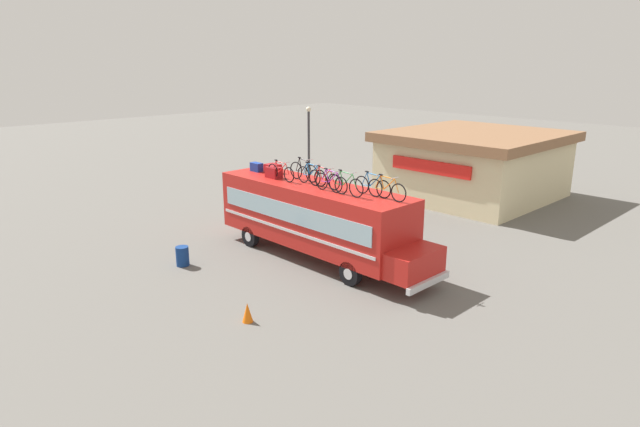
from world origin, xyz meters
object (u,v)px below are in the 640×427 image
Objects in this scene: rooftop_bicycle_6 at (346,185)px; luggage_bag_1 at (257,167)px; luggage_bag_3 at (274,172)px; trash_bin at (182,256)px; rooftop_bicycle_2 at (304,171)px; rooftop_bicycle_3 at (312,175)px; luggage_bag_2 at (273,169)px; rooftop_bicycle_7 at (373,186)px; rooftop_bicycle_8 at (387,189)px; bus at (316,216)px; rooftop_bicycle_4 at (324,179)px; rooftop_bicycle_5 at (331,182)px; street_lamp at (309,148)px; rooftop_bicycle_1 at (281,172)px; traffic_cone at (247,312)px.

luggage_bag_1 is at bearing 176.34° from rooftop_bicycle_6.
luggage_bag_3 is 0.86× the size of trash_bin.
rooftop_bicycle_3 is at bearing -19.59° from rooftop_bicycle_2.
rooftop_bicycle_3 reaches higher than luggage_bag_2.
rooftop_bicycle_7 is 0.71m from rooftop_bicycle_8.
luggage_bag_3 is at bearing 179.27° from rooftop_bicycle_6.
luggage_bag_3 is 5.82m from rooftop_bicycle_8.
rooftop_bicycle_4 is (0.53, -0.09, 1.66)m from bus.
rooftop_bicycle_5 reaches higher than luggage_bag_3.
street_lamp is (-8.42, 6.68, -0.35)m from rooftop_bicycle_5.
rooftop_bicycle_3 is at bearing -173.39° from bus.
rooftop_bicycle_4 is 2.93m from rooftop_bicycle_8.
luggage_bag_1 is at bearing -175.89° from rooftop_bicycle_2.
traffic_cone is (4.40, -5.17, -3.16)m from rooftop_bicycle_1.
rooftop_bicycle_4 reaches higher than bus.
trash_bin is (-5.07, -4.17, -3.12)m from rooftop_bicycle_6.
luggage_bag_2 is 1.03× the size of traffic_cone.
luggage_bag_2 is 1.02m from luggage_bag_3.
luggage_bag_2 is 8.84m from traffic_cone.
rooftop_bicycle_1 is at bearing 71.27° from trash_bin.
rooftop_bicycle_8 is (7.42, 0.21, 0.18)m from luggage_bag_1.
luggage_bag_1 is 0.35× the size of rooftop_bicycle_2.
rooftop_bicycle_5 is 2.68× the size of traffic_cone.
rooftop_bicycle_2 is 0.96× the size of rooftop_bicycle_8.
rooftop_bicycle_5 is 1.67m from rooftop_bicycle_7.
luggage_bag_3 is 1.44m from rooftop_bicycle_2.
luggage_bag_1 is 5.19m from rooftop_bicycle_5.
rooftop_bicycle_3 is at bearing 14.83° from rooftop_bicycle_1.
bus is 4.25m from luggage_bag_1.
luggage_bag_1 is 0.34× the size of rooftop_bicycle_7.
street_lamp is (-9.89, 11.92, 2.83)m from traffic_cone.
rooftop_bicycle_6 is 1.00m from rooftop_bicycle_7.
rooftop_bicycle_4 is 6.52m from trash_bin.
rooftop_bicycle_3 is 0.78m from rooftop_bicycle_4.
rooftop_bicycle_2 reaches higher than rooftop_bicycle_6.
rooftop_bicycle_2 is 7.62m from traffic_cone.
luggage_bag_2 is at bearing -55.93° from street_lamp.
street_lamp reaches higher than bus.
traffic_cone is (-0.77, -5.84, -3.18)m from rooftop_bicycle_8.
trash_bin is (-2.87, -4.48, -3.10)m from rooftop_bicycle_3.
trash_bin is at bearing -113.76° from rooftop_bicycle_2.
rooftop_bicycle_2 is at bearing -179.39° from rooftop_bicycle_7.
rooftop_bicycle_6 is at bearing -10.04° from bus.
bus is 3.21m from rooftop_bicycle_7.
bus is 6.21× the size of rooftop_bicycle_2.
rooftop_bicycle_1 is 1.00× the size of rooftop_bicycle_2.
street_lamp is (-9.17, 6.67, -0.37)m from rooftop_bicycle_6.
rooftop_bicycle_8 is (5.79, 0.53, 0.15)m from luggage_bag_3.
bus is 2.00m from rooftop_bicycle_2.
rooftop_bicycle_2 is 6.07m from trash_bin.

